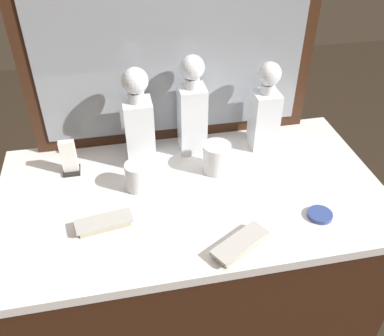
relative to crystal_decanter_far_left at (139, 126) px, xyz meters
name	(u,v)px	position (x,y,z in m)	size (l,w,h in m)	color
dresser	(192,284)	(0.13, -0.17, -0.55)	(1.10, 0.61, 0.86)	#381E11
dresser_mirror	(172,26)	(0.13, 0.11, 0.25)	(0.89, 0.03, 0.75)	#381E11
crystal_decanter_far_left	(139,126)	(0.00, 0.00, 0.00)	(0.08, 0.08, 0.31)	white
crystal_decanter_left	(192,114)	(0.17, 0.03, 0.00)	(0.08, 0.08, 0.32)	white
crystal_decanter_front	(265,114)	(0.39, 0.01, -0.01)	(0.08, 0.08, 0.29)	white
crystal_tumbler_right	(217,159)	(0.22, -0.09, -0.08)	(0.08, 0.08, 0.09)	white
crystal_tumbler_rear	(138,177)	(-0.02, -0.13, -0.09)	(0.07, 0.07, 0.08)	white
silver_brush_right	(104,223)	(-0.12, -0.27, -0.11)	(0.15, 0.07, 0.02)	#B7A88C
silver_brush_center	(240,245)	(0.20, -0.41, -0.11)	(0.16, 0.13, 0.02)	#B7A88C
porcelain_dish	(320,215)	(0.44, -0.35, -0.12)	(0.07, 0.07, 0.01)	#33478C
napkin_holder	(69,159)	(-0.21, -0.02, -0.08)	(0.05, 0.05, 0.11)	black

